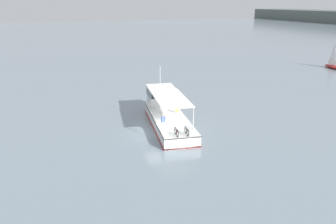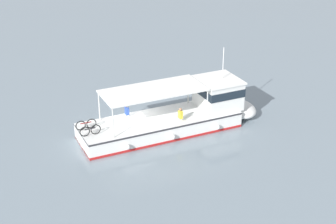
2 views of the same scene
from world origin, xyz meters
name	(u,v)px [view 2 (image 2 of 2)]	position (x,y,z in m)	size (l,w,h in m)	color
ground_plane	(133,128)	(0.00, 0.00, 0.00)	(400.00, 400.00, 0.00)	gray
ferry_main	(182,114)	(-2.78, 1.77, 1.01)	(13.03, 4.87, 5.32)	white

